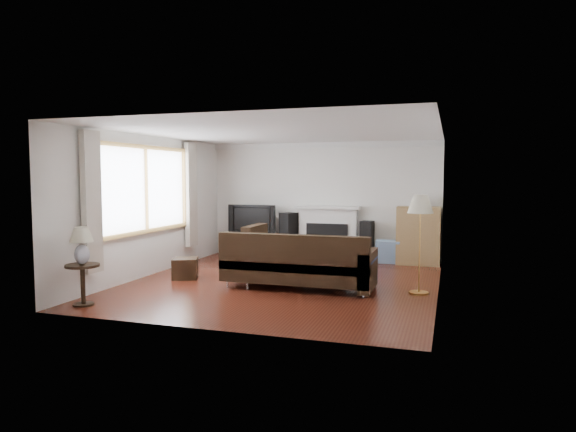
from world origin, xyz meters
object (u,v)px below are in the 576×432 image
(tv_stand, at_px, (254,245))
(floor_lamp, at_px, (420,245))
(side_table, at_px, (83,285))
(coffee_table, at_px, (311,259))
(bookshelf, at_px, (418,236))
(sectional_sofa, at_px, (299,262))

(tv_stand, xyz_separation_m, floor_lamp, (3.71, -2.60, 0.49))
(tv_stand, relative_size, side_table, 1.85)
(coffee_table, bearing_deg, side_table, -143.07)
(bookshelf, distance_m, floor_lamp, 2.65)
(bookshelf, xyz_separation_m, floor_lamp, (0.18, -2.64, 0.17))
(bookshelf, bearing_deg, tv_stand, -179.40)
(floor_lamp, height_order, side_table, floor_lamp)
(side_table, bearing_deg, bookshelf, 48.71)
(coffee_table, bearing_deg, sectional_sofa, -101.88)
(side_table, bearing_deg, coffee_table, 56.29)
(coffee_table, xyz_separation_m, side_table, (-2.32, -3.48, 0.07))
(sectional_sofa, distance_m, floor_lamp, 1.89)
(tv_stand, xyz_separation_m, bookshelf, (3.53, 0.04, 0.32))
(bookshelf, bearing_deg, coffee_table, -145.28)
(bookshelf, xyz_separation_m, coffee_table, (-1.87, -1.30, -0.37))
(bookshelf, height_order, side_table, bookshelf)
(bookshelf, relative_size, coffee_table, 1.06)
(side_table, bearing_deg, floor_lamp, 26.02)
(tv_stand, distance_m, coffee_table, 2.08)
(coffee_table, relative_size, floor_lamp, 0.73)
(coffee_table, bearing_deg, tv_stand, 123.39)
(tv_stand, distance_m, side_table, 4.78)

